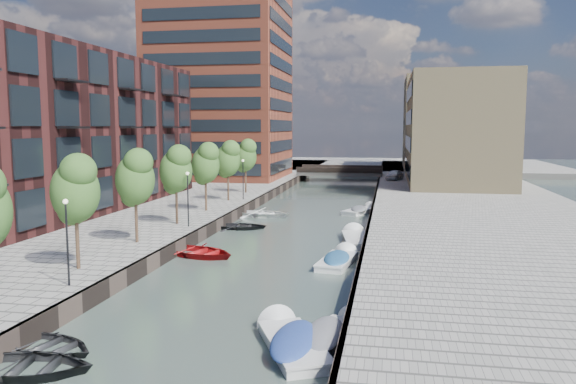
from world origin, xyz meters
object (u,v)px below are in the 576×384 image
(tree_2, at_px, (135,176))
(motorboat_4, at_px, (361,211))
(bridge, at_px, (340,172))
(tree_6, at_px, (245,155))
(tree_1, at_px, (75,188))
(tree_4, at_px, (205,162))
(sloop_2, at_px, (200,256))
(car, at_px, (395,175))
(tree_3, at_px, (176,168))
(sloop_3, at_px, (263,216))
(sloop_1, at_px, (48,350))
(sloop_4, at_px, (241,229))
(motorboat_1, at_px, (330,335))
(sloop_0, at_px, (26,373))
(motorboat_3, at_px, (339,260))
(tree_5, at_px, (228,158))
(motorboat_0, at_px, (290,341))
(motorboat_2, at_px, (356,240))

(tree_2, distance_m, motorboat_4, 26.01)
(bridge, bearing_deg, tree_6, -108.10)
(tree_1, xyz_separation_m, tree_4, (0.00, 21.00, 0.00))
(tree_6, xyz_separation_m, sloop_2, (3.96, -27.09, -5.31))
(tree_6, xyz_separation_m, car, (16.80, 18.73, -3.60))
(tree_3, bearing_deg, sloop_3, 67.74)
(tree_6, height_order, sloop_1, tree_6)
(tree_6, xyz_separation_m, sloop_4, (3.99, -16.95, -5.31))
(sloop_3, bearing_deg, sloop_4, -177.58)
(sloop_2, height_order, motorboat_4, motorboat_4)
(tree_6, bearing_deg, sloop_3, -67.15)
(sloop_3, bearing_deg, tree_6, 28.53)
(bridge, xyz_separation_m, tree_4, (-8.50, -40.00, 3.92))
(motorboat_1, relative_size, motorboat_4, 0.98)
(bridge, height_order, car, car)
(motorboat_1, bearing_deg, bridge, 94.70)
(sloop_0, distance_m, sloop_1, 1.98)
(sloop_1, xyz_separation_m, sloop_2, (0.47, 15.97, 0.00))
(sloop_2, bearing_deg, motorboat_3, -71.36)
(sloop_4, bearing_deg, tree_1, 161.67)
(sloop_4, distance_m, motorboat_4, 14.21)
(tree_2, height_order, tree_4, same)
(tree_2, relative_size, sloop_0, 1.26)
(bridge, xyz_separation_m, tree_6, (-8.50, -26.00, 3.92))
(tree_5, height_order, sloop_2, tree_5)
(sloop_1, distance_m, motorboat_1, 10.87)
(tree_6, xyz_separation_m, sloop_3, (4.36, -10.35, -5.31))
(tree_5, distance_m, motorboat_4, 14.35)
(tree_5, xyz_separation_m, motorboat_4, (13.39, 0.70, -5.11))
(sloop_2, xyz_separation_m, motorboat_4, (9.43, 20.79, 0.19))
(tree_4, bearing_deg, bridge, 78.00)
(sloop_3, distance_m, motorboat_0, 31.76)
(motorboat_1, xyz_separation_m, motorboat_2, (-0.16, 19.74, -0.08))
(tree_5, xyz_separation_m, sloop_2, (3.96, -20.09, -5.31))
(sloop_1, relative_size, sloop_4, 0.94)
(tree_2, distance_m, motorboat_2, 16.61)
(motorboat_4, bearing_deg, sloop_4, -131.46)
(tree_4, distance_m, sloop_1, 29.75)
(tree_3, height_order, tree_5, same)
(sloop_1, bearing_deg, tree_1, 37.96)
(tree_4, height_order, motorboat_2, tree_4)
(tree_1, bearing_deg, motorboat_0, -25.82)
(tree_6, bearing_deg, tree_3, -90.00)
(motorboat_3, bearing_deg, motorboat_0, -92.55)
(tree_3, relative_size, sloop_1, 1.46)
(motorboat_1, bearing_deg, tree_4, 118.14)
(tree_1, height_order, tree_5, same)
(tree_3, xyz_separation_m, motorboat_1, (13.94, -19.06, -5.12))
(tree_4, xyz_separation_m, motorboat_1, (13.94, -26.06, -5.12))
(bridge, relative_size, motorboat_1, 2.63)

